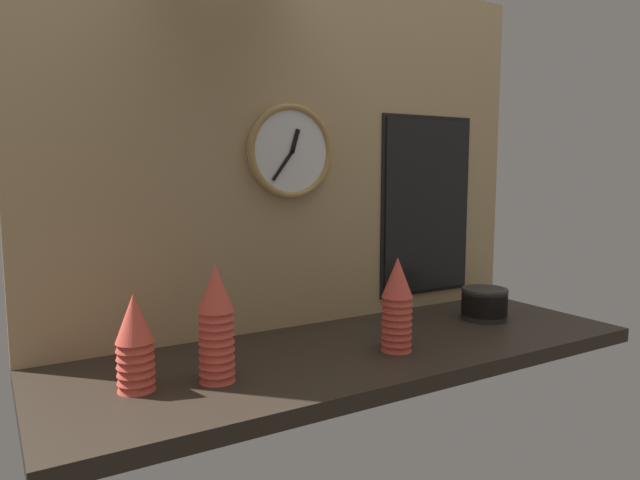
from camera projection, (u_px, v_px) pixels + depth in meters
name	position (u px, v px, depth m)	size (l,w,h in m)	color
ground_plane	(353.00, 353.00, 1.53)	(1.60, 0.56, 0.04)	black
wall_tiled_back	(304.00, 151.00, 1.69)	(1.60, 0.03, 1.05)	tan
cup_stack_far_left	(135.00, 342.00, 1.21)	(0.08, 0.08, 0.21)	#DB4C3D
cup_stack_left	(216.00, 323.00, 1.26)	(0.08, 0.08, 0.26)	#DB4C3D
cup_stack_center_right	(397.00, 304.00, 1.47)	(0.08, 0.08, 0.25)	#DB4C3D
bowl_stack_far_right	(484.00, 303.00, 1.80)	(0.14, 0.14, 0.10)	black
wall_clock	(291.00, 151.00, 1.63)	(0.27, 0.03, 0.27)	white
menu_board	(427.00, 206.00, 1.93)	(0.38, 0.01, 0.60)	black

